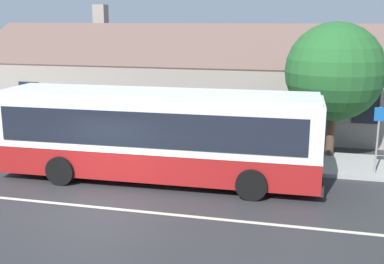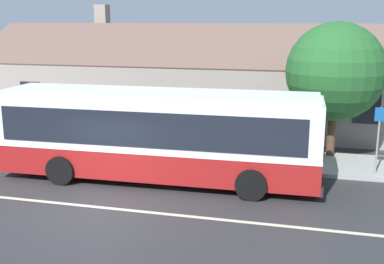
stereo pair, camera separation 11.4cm
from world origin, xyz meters
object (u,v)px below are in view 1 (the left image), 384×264
object	(u,v)px
street_tree_primary	(335,72)
bus_stop_sign	(378,133)
bench_by_building	(30,134)
transit_bus	(157,133)

from	to	relation	value
street_tree_primary	bus_stop_sign	bearing A→B (deg)	-54.57
street_tree_primary	bench_by_building	bearing A→B (deg)	-174.51
bench_by_building	street_tree_primary	distance (m)	13.21
bench_by_building	bus_stop_sign	size ratio (longest dim) A/B	0.74
street_tree_primary	bus_stop_sign	xyz separation A→B (m)	(1.50, -2.11, -1.87)
transit_bus	street_tree_primary	bearing A→B (deg)	35.24
bus_stop_sign	transit_bus	bearing A→B (deg)	-164.32
transit_bus	street_tree_primary	world-z (taller)	street_tree_primary
transit_bus	bus_stop_sign	distance (m)	7.74
transit_bus	bench_by_building	bearing A→B (deg)	156.61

